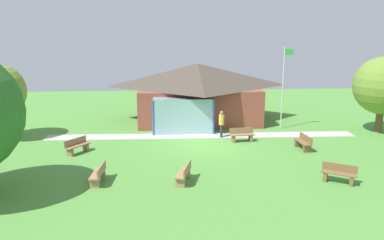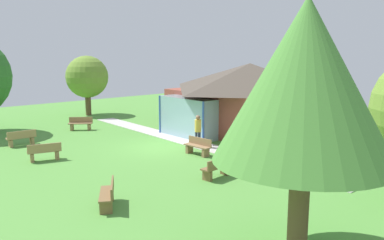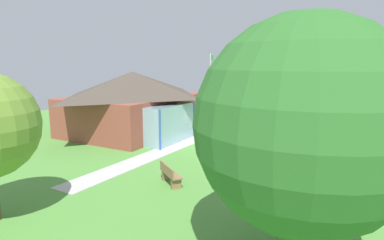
{
  "view_description": "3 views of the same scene",
  "coord_description": "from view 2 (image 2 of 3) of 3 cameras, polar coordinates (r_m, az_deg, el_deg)",
  "views": [
    {
      "loc": [
        -2.33,
        -21.02,
        6.51
      ],
      "look_at": [
        -0.62,
        2.07,
        1.04
      ],
      "focal_mm": 34.18,
      "sensor_mm": 36.0,
      "label": 1
    },
    {
      "loc": [
        16.41,
        -12.24,
        5.04
      ],
      "look_at": [
        -0.74,
        2.79,
        1.07
      ],
      "focal_mm": 36.85,
      "sensor_mm": 36.0,
      "label": 2
    },
    {
      "loc": [
        -17.99,
        -8.11,
        4.97
      ],
      "look_at": [
        0.84,
        2.37,
        1.14
      ],
      "focal_mm": 30.42,
      "sensor_mm": 36.0,
      "label": 3
    }
  ],
  "objects": [
    {
      "name": "pavilion",
      "position": [
        25.12,
        7.99,
        3.4
      ],
      "size": [
        9.82,
        8.55,
        4.33
      ],
      "color": "brown",
      "rests_on": "ground_plane"
    },
    {
      "name": "bench_front_right",
      "position": [
        13.4,
        -12.04,
        -10.59
      ],
      "size": [
        1.51,
        1.16,
        0.84
      ],
      "rotation": [
        0.0,
        0.0,
        2.59
      ],
      "color": "brown",
      "rests_on": "ground_plane"
    },
    {
      "name": "tree_far_east",
      "position": [
        9.27,
        15.99,
        5.34
      ],
      "size": [
        4.17,
        4.17,
        6.27
      ],
      "color": "brown",
      "rests_on": "ground_plane"
    },
    {
      "name": "bench_rear_near_path",
      "position": [
        19.49,
        0.88,
        -3.89
      ],
      "size": [
        1.53,
        0.56,
        0.84
      ],
      "rotation": [
        0.0,
        0.0,
        3.22
      ],
      "color": "olive",
      "rests_on": "ground_plane"
    },
    {
      "name": "bench_mid_right",
      "position": [
        16.03,
        3.7,
        -6.97
      ],
      "size": [
        0.56,
        1.53,
        0.84
      ],
      "rotation": [
        0.0,
        0.0,
        1.65
      ],
      "color": "brown",
      "rests_on": "ground_plane"
    },
    {
      "name": "flagpole",
      "position": [
        19.02,
        14.61,
        3.8
      ],
      "size": [
        0.64,
        0.08,
        5.68
      ],
      "color": "silver",
      "rests_on": "ground_plane"
    },
    {
      "name": "tree_west_hedge",
      "position": [
        32.46,
        -14.95,
        6.03
      ],
      "size": [
        3.33,
        3.33,
        4.74
      ],
      "color": "brown",
      "rests_on": "ground_plane"
    },
    {
      "name": "ground_plane",
      "position": [
        21.08,
        -4.39,
        -3.99
      ],
      "size": [
        44.0,
        44.0,
        0.0
      ],
      "primitive_type": "plane",
      "color": "#54933D"
    },
    {
      "name": "bench_mid_left",
      "position": [
        26.58,
        -15.82,
        -0.56
      ],
      "size": [
        1.25,
        1.47,
        0.84
      ],
      "rotation": [
        0.0,
        0.0,
        4.07
      ],
      "color": "olive",
      "rests_on": "ground_plane"
    },
    {
      "name": "visitor_on_path",
      "position": [
        20.84,
        0.86,
        -1.25
      ],
      "size": [
        0.34,
        0.34,
        1.74
      ],
      "rotation": [
        0.0,
        0.0,
        1.3
      ],
      "color": "#2D3347",
      "rests_on": "ground_plane"
    },
    {
      "name": "bench_front_left",
      "position": [
        23.26,
        -23.45,
        -2.46
      ],
      "size": [
        0.54,
        1.53,
        0.84
      ],
      "rotation": [
        0.0,
        0.0,
        1.5
      ],
      "color": "#9E7A51",
      "rests_on": "ground_plane"
    },
    {
      "name": "footpath",
      "position": [
        22.23,
        -0.48,
        -3.19
      ],
      "size": [
        20.1,
        1.83,
        0.03
      ],
      "primitive_type": "cube",
      "rotation": [
        0.0,
        0.0,
        -0.03
      ],
      "color": "#BCB7B2",
      "rests_on": "ground_plane"
    },
    {
      "name": "bench_front_center",
      "position": [
        19.67,
        -20.57,
        -4.41
      ],
      "size": [
        0.82,
        1.56,
        0.84
      ],
      "rotation": [
        0.0,
        0.0,
        1.3
      ],
      "color": "#9E7A51",
      "rests_on": "ground_plane"
    }
  ]
}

